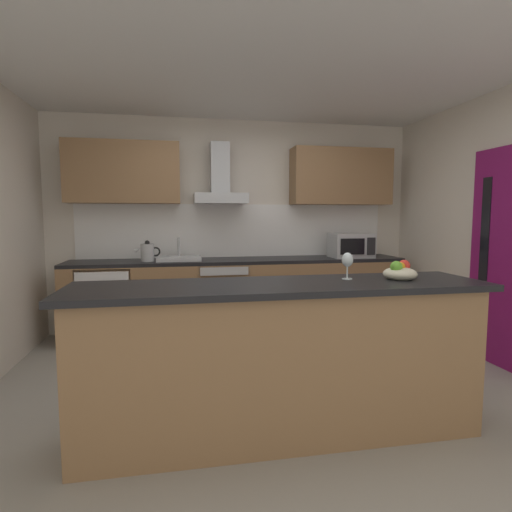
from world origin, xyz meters
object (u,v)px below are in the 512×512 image
(microwave, at_px, (351,245))
(kettle, at_px, (148,252))
(wine_glass, at_px, (347,261))
(sink, at_px, (179,258))
(range_hood, at_px, (220,185))
(oven, at_px, (222,296))
(fruit_bowl, at_px, (400,272))
(refrigerator, at_px, (108,304))

(microwave, relative_size, kettle, 1.73)
(wine_glass, bearing_deg, kettle, 123.11)
(sink, relative_size, range_hood, 0.69)
(sink, bearing_deg, microwave, -1.06)
(oven, relative_size, fruit_bowl, 3.64)
(kettle, height_order, wine_glass, wine_glass)
(wine_glass, bearing_deg, range_hood, 104.19)
(oven, bearing_deg, refrigerator, -179.88)
(kettle, relative_size, fruit_bowl, 1.31)
(wine_glass, distance_m, fruit_bowl, 0.36)
(oven, height_order, range_hood, range_hood)
(kettle, bearing_deg, refrigerator, 176.12)
(kettle, distance_m, fruit_bowl, 2.90)
(refrigerator, bearing_deg, kettle, -3.88)
(oven, distance_m, range_hood, 1.33)
(refrigerator, distance_m, range_hood, 1.89)
(sink, distance_m, wine_glass, 2.53)
(oven, relative_size, wine_glass, 4.50)
(oven, height_order, microwave, microwave)
(oven, relative_size, microwave, 1.60)
(refrigerator, xyz_separation_m, sink, (0.81, 0.01, 0.50))
(oven, distance_m, kettle, 1.01)
(microwave, bearing_deg, oven, 179.01)
(sink, relative_size, fruit_bowl, 2.27)
(oven, bearing_deg, fruit_bowl, -67.57)
(range_hood, bearing_deg, sink, -166.58)
(oven, relative_size, refrigerator, 0.94)
(range_hood, distance_m, wine_glass, 2.55)
(range_hood, bearing_deg, kettle, -169.07)
(kettle, bearing_deg, wine_glass, -56.89)
(range_hood, bearing_deg, fruit_bowl, -68.65)
(sink, bearing_deg, range_hood, 13.42)
(microwave, xyz_separation_m, wine_glass, (-1.01, -2.23, 0.07))
(range_hood, bearing_deg, microwave, -5.59)
(microwave, height_order, kettle, microwave)
(microwave, bearing_deg, sink, 178.94)
(refrigerator, relative_size, range_hood, 1.18)
(sink, relative_size, wine_glass, 2.81)
(fruit_bowl, bearing_deg, oven, 112.43)
(microwave, bearing_deg, fruit_bowl, -106.03)
(sink, xyz_separation_m, range_hood, (0.50, 0.12, 0.86))
(oven, bearing_deg, wine_glass, -75.03)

